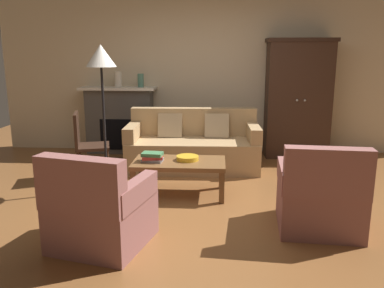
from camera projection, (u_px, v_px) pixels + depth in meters
name	position (u px, v px, depth m)	size (l,w,h in m)	color
ground_plane	(207.00, 202.00, 4.62)	(9.60, 9.60, 0.00)	brown
back_wall	(212.00, 69.00, 6.78)	(7.20, 0.10, 2.80)	beige
fireplace	(120.00, 119.00, 6.82)	(1.26, 0.48, 1.12)	#4C4947
armoire	(298.00, 99.00, 6.48)	(1.06, 0.57, 1.90)	#382319
couch	(193.00, 147.00, 5.93)	(1.94, 0.90, 0.86)	tan
coffee_table	(179.00, 165.00, 4.80)	(1.10, 0.60, 0.42)	brown
fruit_bowl	(187.00, 158.00, 4.82)	(0.27, 0.27, 0.05)	gold
book_stack	(152.00, 157.00, 4.75)	(0.26, 0.20, 0.11)	gray
mantel_vase_cream	(118.00, 79.00, 6.65)	(0.12, 0.12, 0.26)	beige
mantel_vase_jade	(141.00, 80.00, 6.63)	(0.10, 0.10, 0.22)	slate
armchair_near_left	(99.00, 212.00, 3.52)	(0.93, 0.93, 0.88)	#935B56
armchair_near_right	(320.00, 199.00, 3.85)	(0.83, 0.83, 0.88)	#935B56
side_chair_wooden	(86.00, 141.00, 5.43)	(0.54, 0.54, 0.90)	#382319
floor_lamp	(101.00, 65.00, 4.72)	(0.36, 0.36, 1.78)	black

